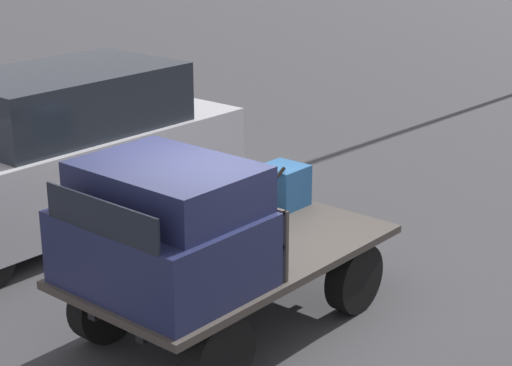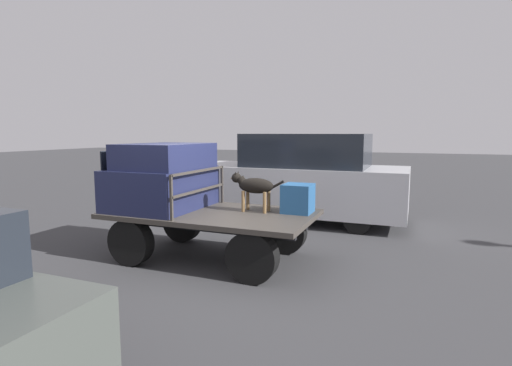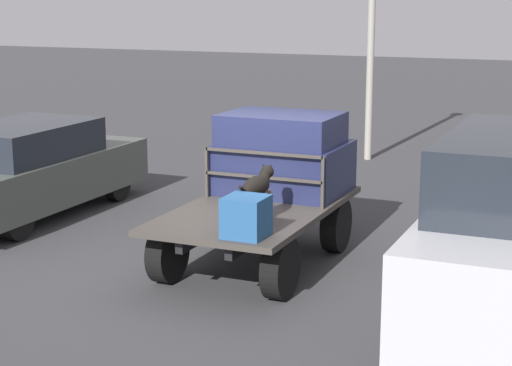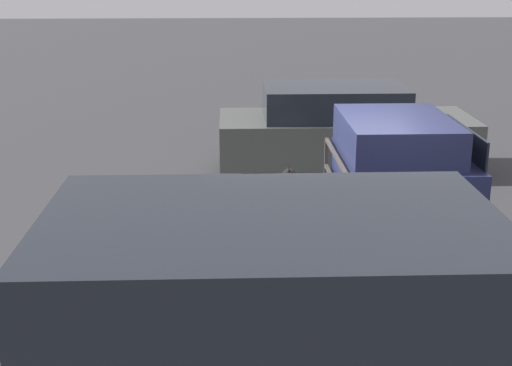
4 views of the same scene
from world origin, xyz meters
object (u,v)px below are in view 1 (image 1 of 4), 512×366
(cargo_crate, at_px, (283,186))
(parked_pickup_far, at_px, (58,155))
(flatbed_truck, at_px, (233,273))
(dog, at_px, (253,189))

(cargo_crate, relative_size, parked_pickup_far, 0.09)
(flatbed_truck, distance_m, dog, 0.99)
(dog, bearing_deg, parked_pickup_far, -95.55)
(flatbed_truck, bearing_deg, parked_pickup_far, -98.55)
(cargo_crate, distance_m, parked_pickup_far, 3.24)
(flatbed_truck, relative_size, cargo_crate, 7.21)
(flatbed_truck, xyz_separation_m, dog, (-0.66, -0.30, 0.68))
(dog, distance_m, cargo_crate, 0.79)
(dog, xyz_separation_m, parked_pickup_far, (0.12, -3.29, -0.23))
(dog, bearing_deg, cargo_crate, -174.53)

